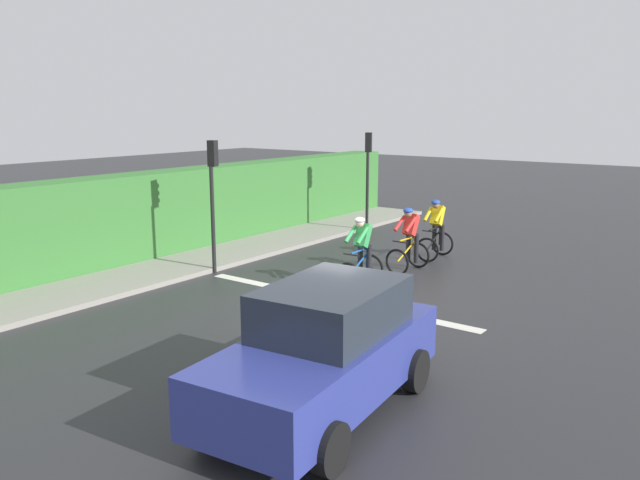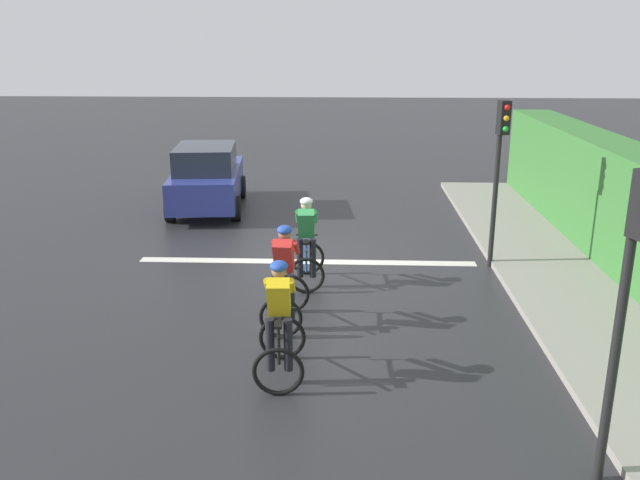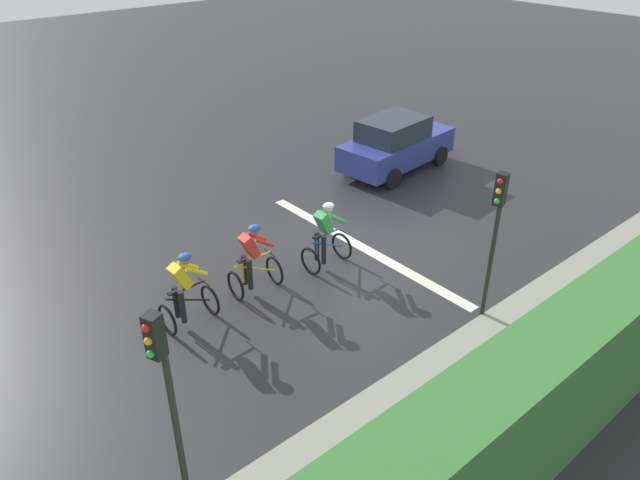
% 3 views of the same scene
% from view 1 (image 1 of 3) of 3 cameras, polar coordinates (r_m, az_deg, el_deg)
% --- Properties ---
extents(ground_plane, '(80.00, 80.00, 0.00)m').
position_cam_1_polar(ground_plane, '(13.95, 1.01, -5.38)').
color(ground_plane, '#28282B').
extents(sidewalk_kerb, '(2.80, 19.05, 0.12)m').
position_cam_1_polar(sidewalk_kerb, '(18.66, -8.43, -0.93)').
color(sidewalk_kerb, gray).
rests_on(sidewalk_kerb, ground).
extents(stone_wall_low, '(0.44, 19.05, 0.64)m').
position_cam_1_polar(stone_wall_low, '(19.24, -10.36, 0.17)').
color(stone_wall_low, tan).
rests_on(stone_wall_low, ground).
extents(hedge_wall, '(1.10, 19.05, 2.39)m').
position_cam_1_polar(hedge_wall, '(19.30, -11.07, 2.84)').
color(hedge_wall, '#387533').
rests_on(hedge_wall, ground).
extents(road_marking_stop_line, '(7.00, 0.30, 0.01)m').
position_cam_1_polar(road_marking_stop_line, '(13.96, 1.04, -5.35)').
color(road_marking_stop_line, silver).
rests_on(road_marking_stop_line, ground).
extents(cyclist_lead, '(0.73, 1.11, 1.66)m').
position_cam_1_polar(cyclist_lead, '(17.87, 10.39, 0.87)').
color(cyclist_lead, black).
rests_on(cyclist_lead, ground).
extents(cyclist_second, '(0.73, 1.11, 1.66)m').
position_cam_1_polar(cyclist_second, '(16.33, 8.02, -0.07)').
color(cyclist_second, black).
rests_on(cyclist_second, ground).
extents(cyclist_mid, '(0.72, 1.11, 1.66)m').
position_cam_1_polar(cyclist_mid, '(14.84, 3.73, -1.17)').
color(cyclist_mid, black).
rests_on(cyclist_mid, ground).
extents(car_navy, '(2.20, 4.25, 1.76)m').
position_cam_1_polar(car_navy, '(8.74, 0.48, -9.90)').
color(car_navy, navy).
rests_on(car_navy, ground).
extents(traffic_light_near_crossing, '(0.24, 0.31, 3.34)m').
position_cam_1_polar(traffic_light_near_crossing, '(16.06, -9.60, 4.84)').
color(traffic_light_near_crossing, black).
rests_on(traffic_light_near_crossing, ground).
extents(traffic_light_far_junction, '(0.26, 0.30, 3.34)m').
position_cam_1_polar(traffic_light_far_junction, '(21.24, 4.34, 6.60)').
color(traffic_light_far_junction, black).
rests_on(traffic_light_far_junction, ground).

